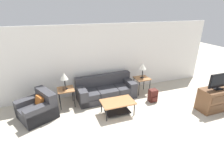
% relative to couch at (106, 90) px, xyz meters
% --- Properties ---
extents(ground_plane, '(24.00, 24.00, 0.00)m').
position_rel_couch_xyz_m(ground_plane, '(0.08, -3.38, -0.30)').
color(ground_plane, beige).
extents(wall_back, '(9.14, 0.06, 2.60)m').
position_rel_couch_xyz_m(wall_back, '(0.08, 0.56, 1.00)').
color(wall_back, white).
rests_on(wall_back, ground_plane).
extents(couch, '(2.16, 0.99, 0.82)m').
position_rel_couch_xyz_m(couch, '(0.00, 0.00, 0.00)').
color(couch, '#38383D').
rests_on(couch, ground_plane).
extents(armchair, '(1.28, 1.28, 0.80)m').
position_rel_couch_xyz_m(armchair, '(-2.34, -0.50, -0.01)').
color(armchair, '#38383D').
rests_on(armchair, ground_plane).
extents(coffee_table, '(1.02, 0.64, 0.45)m').
position_rel_couch_xyz_m(coffee_table, '(0.00, -1.18, 0.03)').
color(coffee_table, '#A87042').
rests_on(coffee_table, ground_plane).
extents(side_table_left, '(0.54, 0.52, 0.62)m').
position_rel_couch_xyz_m(side_table_left, '(-1.44, -0.09, 0.26)').
color(side_table_left, '#A87042').
rests_on(side_table_left, ground_plane).
extents(side_table_right, '(0.54, 0.52, 0.62)m').
position_rel_couch_xyz_m(side_table_right, '(1.44, -0.09, 0.26)').
color(side_table_right, '#A87042').
rests_on(side_table_right, ground_plane).
extents(table_lamp_left, '(0.26, 0.26, 0.57)m').
position_rel_couch_xyz_m(table_lamp_left, '(-1.44, -0.09, 0.76)').
color(table_lamp_left, black).
rests_on(table_lamp_left, side_table_left).
extents(table_lamp_right, '(0.26, 0.26, 0.57)m').
position_rel_couch_xyz_m(table_lamp_right, '(1.44, -0.09, 0.76)').
color(table_lamp_right, black).
rests_on(table_lamp_right, side_table_right).
extents(tv_console, '(1.05, 0.55, 0.75)m').
position_rel_couch_xyz_m(tv_console, '(3.07, -2.01, 0.08)').
color(tv_console, brown).
rests_on(tv_console, ground_plane).
extents(television, '(0.79, 0.20, 0.52)m').
position_rel_couch_xyz_m(television, '(3.07, -2.01, 0.73)').
color(television, black).
rests_on(television, tv_console).
extents(backpack, '(0.28, 0.31, 0.45)m').
position_rel_couch_xyz_m(backpack, '(1.49, -0.86, -0.07)').
color(backpack, '#4C1E19').
rests_on(backpack, ground_plane).
extents(picture_frame, '(0.10, 0.04, 0.13)m').
position_rel_couch_xyz_m(picture_frame, '(-1.49, -0.17, 0.39)').
color(picture_frame, '#4C3828').
rests_on(picture_frame, side_table_left).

